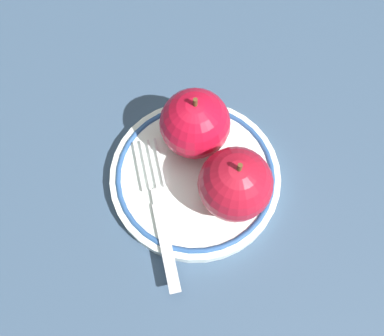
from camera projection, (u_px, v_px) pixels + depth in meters
name	position (u px, v px, depth m)	size (l,w,h in m)	color
ground_plane	(187.00, 166.00, 0.50)	(2.00, 2.00, 0.00)	#374E6A
plate	(192.00, 178.00, 0.49)	(0.19, 0.19, 0.02)	white
apple_red_whole	(235.00, 184.00, 0.43)	(0.08, 0.08, 0.09)	#AC1327
apple_second_whole	(195.00, 124.00, 0.46)	(0.08, 0.08, 0.09)	red
fork	(160.00, 216.00, 0.46)	(0.07, 0.17, 0.00)	silver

